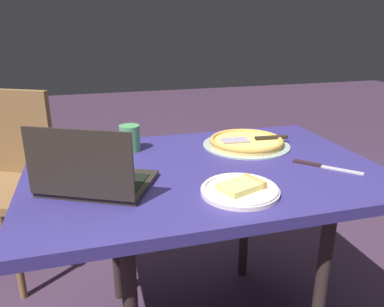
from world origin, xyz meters
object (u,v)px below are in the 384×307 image
at_px(laptop, 94,178).
at_px(pizza_plate, 240,189).
at_px(pizza_tray, 246,142).
at_px(dining_table, 204,183).
at_px(drink_cup, 130,138).
at_px(chair_far, 8,171).
at_px(table_knife, 320,166).

xyz_separation_m(laptop, pizza_plate, (-0.43, 0.14, -0.03)).
xyz_separation_m(laptop, pizza_tray, (-0.64, -0.29, -0.03)).
bearing_deg(laptop, dining_table, -164.83).
xyz_separation_m(laptop, drink_cup, (-0.15, -0.36, 0.01)).
bearing_deg(chair_far, laptop, 115.93).
bearing_deg(drink_cup, laptop, 66.84).
bearing_deg(table_knife, pizza_plate, 19.73).
distance_m(laptop, pizza_tray, 0.70).
relative_size(laptop, chair_far, 0.43).
bearing_deg(table_knife, laptop, -0.74).
bearing_deg(dining_table, drink_cup, -47.00).
height_order(pizza_plate, drink_cup, drink_cup).
height_order(table_knife, drink_cup, drink_cup).
xyz_separation_m(dining_table, pizza_tray, (-0.25, -0.18, 0.08)).
xyz_separation_m(pizza_plate, chair_far, (0.85, -1.01, -0.24)).
bearing_deg(table_knife, pizza_tray, -62.20).
distance_m(drink_cup, chair_far, 0.82).
relative_size(pizza_plate, drink_cup, 2.28).
xyz_separation_m(drink_cup, chair_far, (0.58, -0.52, -0.28)).
relative_size(drink_cup, chair_far, 0.11).
relative_size(laptop, pizza_plate, 1.65).
distance_m(laptop, drink_cup, 0.39).
bearing_deg(pizza_tray, laptop, 24.55).
height_order(pizza_tray, table_knife, pizza_tray).
bearing_deg(dining_table, pizza_plate, 98.96).
xyz_separation_m(dining_table, laptop, (0.39, 0.11, 0.11)).
xyz_separation_m(dining_table, drink_cup, (0.24, -0.25, 0.12)).
xyz_separation_m(dining_table, chair_far, (0.81, -0.77, -0.16)).
bearing_deg(drink_cup, chair_far, -41.72).
bearing_deg(pizza_plate, dining_table, -81.04).
relative_size(laptop, pizza_tray, 1.09).
bearing_deg(table_knife, dining_table, -15.93).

